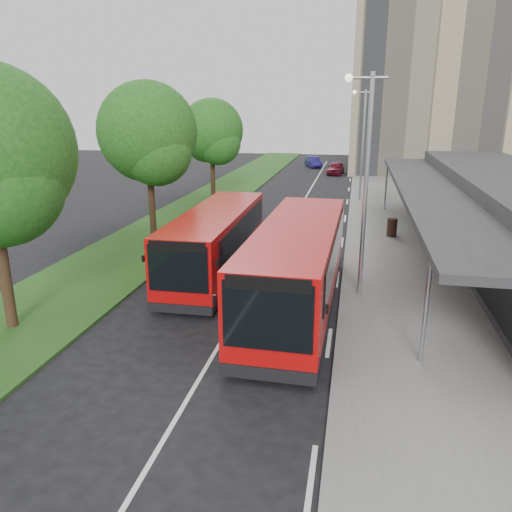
{
  "coord_description": "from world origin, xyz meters",
  "views": [
    {
      "loc": [
        3.82,
        -16.2,
        7.06
      ],
      "look_at": [
        0.23,
        1.8,
        1.5
      ],
      "focal_mm": 35.0,
      "sensor_mm": 36.0,
      "label": 1
    }
  ],
  "objects": [
    {
      "name": "lamp_post_near",
      "position": [
        4.12,
        2.0,
        4.72
      ],
      "size": [
        1.44,
        0.28,
        8.0
      ],
      "color": "#989CA0",
      "rests_on": "pavement"
    },
    {
      "name": "car_far",
      "position": [
        -1.21,
        43.74,
        0.6
      ],
      "size": [
        2.41,
        3.85,
        1.2
      ],
      "primitive_type": "imported",
      "rotation": [
        0.0,
        0.0,
        0.34
      ],
      "color": "navy",
      "rests_on": "ground"
    },
    {
      "name": "tree_mid",
      "position": [
        -7.01,
        9.05,
        5.39
      ],
      "size": [
        5.19,
        5.19,
        8.34
      ],
      "color": "black",
      "rests_on": "ground"
    },
    {
      "name": "car_near",
      "position": [
        1.68,
        37.83,
        0.66
      ],
      "size": [
        1.87,
        3.97,
        1.31
      ],
      "primitive_type": "imported",
      "rotation": [
        0.0,
        0.0,
        -0.08
      ],
      "color": "#5C0D1E",
      "rests_on": "ground"
    },
    {
      "name": "bus_second",
      "position": [
        -1.89,
        3.69,
        1.43
      ],
      "size": [
        2.68,
        9.9,
        2.79
      ],
      "rotation": [
        0.0,
        0.0,
        0.01
      ],
      "color": "#B1090A",
      "rests_on": "ground"
    },
    {
      "name": "bollard",
      "position": [
        4.54,
        18.64,
        0.66
      ],
      "size": [
        0.19,
        0.19,
        1.03
      ],
      "primitive_type": "cylinder",
      "rotation": [
        0.0,
        0.0,
        -0.18
      ],
      "color": "yellow",
      "rests_on": "pavement"
    },
    {
      "name": "office_block",
      "position": [
        14.0,
        42.0,
        9.0
      ],
      "size": [
        22.0,
        12.0,
        18.0
      ],
      "primitive_type": "cube",
      "color": "tan",
      "rests_on": "ground"
    },
    {
      "name": "ground",
      "position": [
        0.0,
        0.0,
        0.0
      ],
      "size": [
        120.0,
        120.0,
        0.0
      ],
      "primitive_type": "plane",
      "color": "black",
      "rests_on": "ground"
    },
    {
      "name": "lamp_post_far",
      "position": [
        4.12,
        22.0,
        4.72
      ],
      "size": [
        1.44,
        0.28,
        8.0
      ],
      "color": "#989CA0",
      "rests_on": "pavement"
    },
    {
      "name": "litter_bin",
      "position": [
        5.93,
        11.37,
        0.64
      ],
      "size": [
        0.7,
        0.7,
        0.98
      ],
      "primitive_type": "cylinder",
      "rotation": [
        0.0,
        0.0,
        0.34
      ],
      "color": "#311D14",
      "rests_on": "pavement"
    },
    {
      "name": "pavement",
      "position": [
        6.0,
        20.0,
        0.07
      ],
      "size": [
        5.0,
        80.0,
        0.15
      ],
      "primitive_type": "cube",
      "color": "slate",
      "rests_on": "ground"
    },
    {
      "name": "tree_far",
      "position": [
        -7.01,
        21.05,
        4.92
      ],
      "size": [
        4.74,
        4.74,
        7.62
      ],
      "color": "black",
      "rests_on": "ground"
    },
    {
      "name": "lane_centre_line",
      "position": [
        0.0,
        15.0,
        0.01
      ],
      "size": [
        0.12,
        70.0,
        0.01
      ],
      "primitive_type": "cube",
      "color": "silver",
      "rests_on": "ground"
    },
    {
      "name": "station_building",
      "position": [
        10.86,
        8.0,
        2.04
      ],
      "size": [
        7.7,
        26.0,
        4.0
      ],
      "color": "#29292B",
      "rests_on": "ground"
    },
    {
      "name": "grass_verge",
      "position": [
        -7.0,
        20.0,
        0.05
      ],
      "size": [
        5.0,
        80.0,
        0.1
      ],
      "primitive_type": "cube",
      "color": "#214315",
      "rests_on": "ground"
    },
    {
      "name": "kerb_dashes",
      "position": [
        3.3,
        19.0,
        0.01
      ],
      "size": [
        0.12,
        56.0,
        0.01
      ],
      "color": "silver",
      "rests_on": "ground"
    },
    {
      "name": "bus_main",
      "position": [
        1.97,
        0.47,
        1.59
      ],
      "size": [
        3.01,
        10.98,
        3.09
      ],
      "rotation": [
        0.0,
        0.0,
        -0.02
      ],
      "color": "#B1090A",
      "rests_on": "ground"
    }
  ]
}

